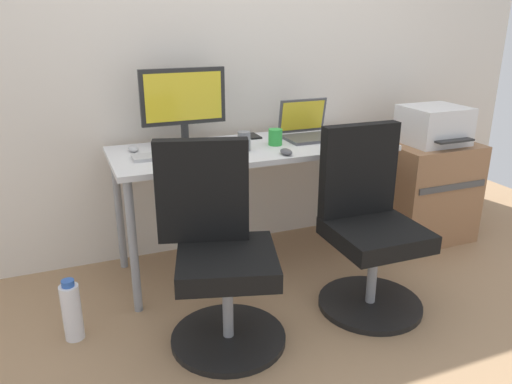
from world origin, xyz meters
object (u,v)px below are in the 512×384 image
open_laptop (308,129)px  coffee_mug (275,137)px  desktop_monitor (183,101)px  office_chair_left (219,255)px  office_chair_right (368,228)px  side_cabinet (426,190)px  water_bottle_on_floor (72,311)px  printer (434,125)px

open_laptop → coffee_mug: size_ratio=3.37×
desktop_monitor → office_chair_left: bearing=-94.6°
coffee_mug → desktop_monitor: bearing=158.2°
office_chair_right → coffee_mug: 0.75m
side_cabinet → open_laptop: (-0.86, 0.11, 0.47)m
desktop_monitor → water_bottle_on_floor: bearing=-142.5°
office_chair_left → printer: bearing=19.0°
side_cabinet → coffee_mug: (-1.11, 0.02, 0.46)m
office_chair_right → water_bottle_on_floor: bearing=171.0°
water_bottle_on_floor → desktop_monitor: (0.72, 0.55, 0.85)m
office_chair_right → side_cabinet: (0.85, 0.57, -0.09)m
printer → desktop_monitor: size_ratio=0.83×
water_bottle_on_floor → coffee_mug: coffee_mug is taller
office_chair_right → water_bottle_on_floor: 1.50m
office_chair_left → water_bottle_on_floor: (-0.65, 0.23, -0.28)m
printer → open_laptop: size_ratio=1.29×
open_laptop → side_cabinet: bearing=-7.6°
office_chair_right → coffee_mug: size_ratio=10.22×
desktop_monitor → coffee_mug: bearing=-21.8°
office_chair_left → coffee_mug: office_chair_left is taller
office_chair_left → open_laptop: bearing=40.7°
side_cabinet → desktop_monitor: size_ratio=1.37×
office_chair_left → desktop_monitor: size_ratio=1.96×
office_chair_right → open_laptop: size_ratio=3.03×
side_cabinet → printer: size_ratio=1.65×
side_cabinet → desktop_monitor: 1.74m
open_laptop → coffee_mug: (-0.25, -0.09, -0.01)m
office_chair_right → coffee_mug: bearing=114.0°
office_chair_right → desktop_monitor: bearing=133.5°
office_chair_left → water_bottle_on_floor: bearing=160.3°
open_laptop → printer: bearing=-7.7°
office_chair_right → open_laptop: (-0.01, 0.68, 0.38)m
desktop_monitor → coffee_mug: 0.55m
side_cabinet → coffee_mug: 1.20m
printer → side_cabinet: bearing=90.0°
water_bottle_on_floor → coffee_mug: size_ratio=3.37×
desktop_monitor → open_laptop: size_ratio=1.55×
office_chair_left → open_laptop: open_laptop is taller
office_chair_right → open_laptop: bearing=90.7°
side_cabinet → open_laptop: open_laptop is taller
office_chair_right → coffee_mug: office_chair_right is taller
water_bottle_on_floor → coffee_mug: 1.41m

